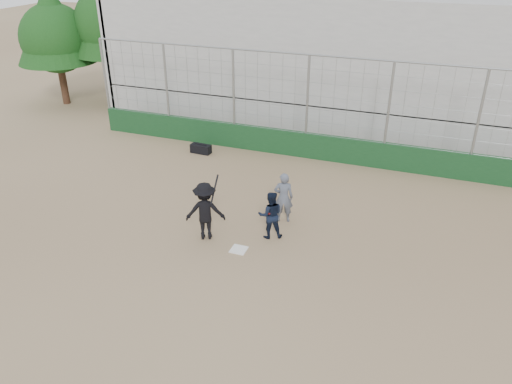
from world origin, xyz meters
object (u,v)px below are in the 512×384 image
(catcher_crouched, at_px, (270,222))
(umpire, at_px, (283,200))
(batter_at_plate, at_px, (205,211))
(equipment_bag, at_px, (201,149))

(catcher_crouched, distance_m, umpire, 1.06)
(batter_at_plate, relative_size, catcher_crouched, 1.86)
(batter_at_plate, height_order, umpire, batter_at_plate)
(umpire, bearing_deg, equipment_bag, -57.73)
(equipment_bag, bearing_deg, catcher_crouched, -47.10)
(batter_at_plate, height_order, catcher_crouched, batter_at_plate)
(batter_at_plate, bearing_deg, catcher_crouched, 20.01)
(catcher_crouched, xyz_separation_m, equipment_bag, (-4.65, 5.00, -0.33))
(catcher_crouched, bearing_deg, equipment_bag, 132.90)
(batter_at_plate, bearing_deg, equipment_bag, 117.24)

